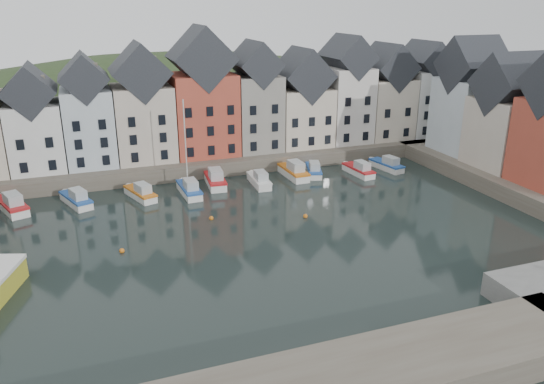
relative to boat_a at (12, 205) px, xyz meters
name	(u,v)px	position (x,y,z in m)	size (l,w,h in m)	color
ground	(270,243)	(24.78, -18.13, -0.77)	(260.00, 260.00, 0.00)	black
far_quay	(202,156)	(24.78, 11.87, 0.23)	(90.00, 16.00, 2.00)	#524A3F
right_quay	(538,184)	(61.78, -15.13, 0.23)	(14.00, 54.00, 2.00)	#524A3F
hillside	(178,212)	(24.80, 37.87, -18.73)	(153.60, 70.40, 64.00)	#26351A
far_terrace	(225,104)	(27.99, 9.87, 8.11)	(72.37, 8.16, 17.78)	beige
right_terrace	(511,114)	(60.78, -10.06, 8.14)	(8.30, 24.25, 16.36)	#B4C1C8
mooring_buoys	(217,227)	(20.78, -12.80, -0.62)	(20.50, 5.50, 0.50)	#C86817
boat_a	(12,205)	(0.00, 0.00, 0.00)	(4.34, 7.04, 2.58)	silver
boat_b	(77,199)	(6.94, -0.39, -0.07)	(3.87, 6.36, 2.34)	silver
boat_c	(141,193)	(14.34, -0.73, -0.10)	(3.58, 6.17, 2.26)	silver
boat_d	(190,189)	(20.17, -1.51, 0.01)	(2.22, 6.34, 11.97)	silver
boat_e	(215,179)	(24.04, 1.02, 0.02)	(2.71, 7.05, 2.65)	silver
boat_f	(259,180)	(29.48, -0.98, -0.09)	(2.08, 6.00, 2.28)	silver
boat_g	(293,171)	(34.96, 0.74, 0.02)	(2.38, 6.98, 2.66)	silver
boat_h	(314,170)	(38.00, 0.68, -0.11)	(3.48, 6.01, 2.21)	silver
boat_i	(359,170)	(43.89, -1.46, -0.10)	(2.32, 5.99, 2.25)	silver
boat_j	(387,165)	(48.86, -0.68, -0.10)	(2.79, 6.05, 2.23)	silver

